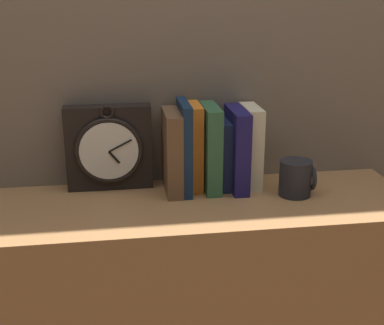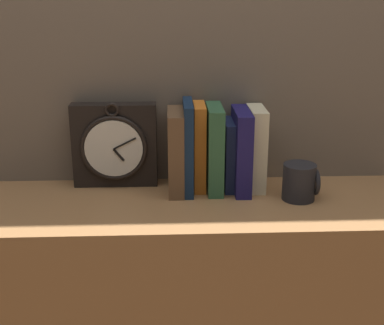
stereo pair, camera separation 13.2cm
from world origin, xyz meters
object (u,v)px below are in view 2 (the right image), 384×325
(book_slot0_brown, at_px, (176,151))
(book_slot5_navy, at_px, (241,151))
(book_slot4_navy, at_px, (228,155))
(mug, at_px, (300,182))
(clock, at_px, (115,145))
(book_slot2_orange, at_px, (199,147))
(book_slot6_cream, at_px, (256,148))
(book_slot3_green, at_px, (214,149))
(book_slot1_navy, at_px, (188,147))

(book_slot0_brown, bearing_deg, book_slot5_navy, -0.72)
(book_slot4_navy, bearing_deg, mug, -27.98)
(clock, xyz_separation_m, book_slot0_brown, (0.16, -0.05, -0.01))
(book_slot2_orange, bearing_deg, book_slot6_cream, -2.07)
(clock, height_order, mug, clock)
(book_slot3_green, distance_m, book_slot6_cream, 0.11)
(book_slot3_green, height_order, book_slot6_cream, book_slot3_green)
(clock, height_order, book_slot3_green, clock)
(book_slot6_cream, distance_m, mug, 0.15)
(book_slot4_navy, xyz_separation_m, book_slot5_navy, (0.03, -0.02, 0.02))
(book_slot4_navy, xyz_separation_m, mug, (0.18, -0.09, -0.05))
(book_slot2_orange, relative_size, book_slot5_navy, 1.06)
(book_slot0_brown, height_order, book_slot3_green, book_slot3_green)
(clock, height_order, book_slot2_orange, clock)
(book_slot6_cream, bearing_deg, book_slot4_navy, 178.25)
(book_slot1_navy, xyz_separation_m, book_slot5_navy, (0.14, -0.00, -0.01))
(book_slot0_brown, height_order, book_slot4_navy, book_slot0_brown)
(book_slot6_cream, bearing_deg, mug, -41.89)
(book_slot1_navy, xyz_separation_m, mug, (0.28, -0.08, -0.07))
(clock, relative_size, book_slot6_cream, 1.08)
(clock, relative_size, book_slot3_green, 1.04)
(book_slot0_brown, bearing_deg, clock, 164.59)
(book_slot2_orange, distance_m, mug, 0.28)
(book_slot4_navy, bearing_deg, book_slot5_navy, -27.92)
(book_slot1_navy, bearing_deg, book_slot2_orange, 29.08)
(book_slot5_navy, distance_m, mug, 0.17)
(book_slot6_cream, bearing_deg, book_slot5_navy, -160.14)
(book_slot1_navy, xyz_separation_m, book_slot2_orange, (0.03, 0.02, -0.01))
(book_slot2_orange, bearing_deg, book_slot3_green, -21.20)
(book_slot0_brown, xyz_separation_m, book_slot5_navy, (0.17, -0.00, 0.00))
(clock, bearing_deg, book_slot3_green, -9.00)
(clock, xyz_separation_m, book_slot5_navy, (0.34, -0.05, -0.00))
(book_slot1_navy, height_order, book_slot4_navy, book_slot1_navy)
(book_slot3_green, bearing_deg, clock, 171.00)
(book_slot2_orange, distance_m, book_slot3_green, 0.04)
(book_slot2_orange, bearing_deg, mug, -20.91)
(clock, relative_size, book_slot4_navy, 1.28)
(book_slot1_navy, bearing_deg, mug, -15.72)
(book_slot4_navy, height_order, book_slot6_cream, book_slot6_cream)
(book_slot3_green, xyz_separation_m, book_slot5_navy, (0.07, -0.01, -0.00))
(book_slot1_navy, distance_m, book_slot3_green, 0.07)
(clock, distance_m, book_slot0_brown, 0.17)
(book_slot4_navy, relative_size, mug, 1.97)
(book_slot5_navy, relative_size, mug, 2.31)
(book_slot5_navy, height_order, book_slot6_cream, book_slot6_cream)
(book_slot1_navy, distance_m, mug, 0.30)
(book_slot0_brown, height_order, book_slot6_cream, book_slot6_cream)
(book_slot3_green, relative_size, book_slot4_navy, 1.23)
(clock, xyz_separation_m, book_slot4_navy, (0.30, -0.03, -0.02))
(book_slot1_navy, xyz_separation_m, book_slot4_navy, (0.11, 0.01, -0.03))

